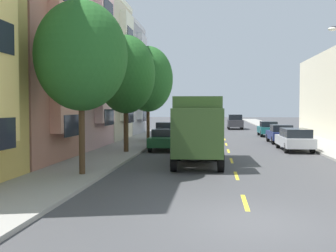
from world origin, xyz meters
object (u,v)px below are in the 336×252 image
at_px(parked_hatchback_teal, 268,129).
at_px(moving_charcoal_sedan, 235,122).
at_px(parked_suv_black, 190,121).
at_px(street_tree_second, 126,74).
at_px(parked_wagon_silver, 295,139).
at_px(delivery_box_truck, 197,126).
at_px(street_tree_third, 148,79).
at_px(parked_sedan_sky, 184,127).
at_px(street_tree_nearest, 81,56).
at_px(parked_hatchback_navy, 280,134).
at_px(parked_sedan_forest, 165,139).
at_px(parked_pickup_white, 170,133).

height_order(parked_hatchback_teal, moving_charcoal_sedan, moving_charcoal_sedan).
bearing_deg(parked_suv_black, street_tree_second, -93.81).
distance_m(parked_wagon_silver, moving_charcoal_sedan, 27.39).
distance_m(delivery_box_truck, parked_wagon_silver, 9.25).
bearing_deg(street_tree_third, moving_charcoal_sedan, 69.12).
bearing_deg(parked_suv_black, parked_sedan_sky, -89.89).
xyz_separation_m(street_tree_nearest, delivery_box_truck, (4.59, 4.84, -3.09)).
distance_m(street_tree_nearest, parked_suv_black, 41.32).
xyz_separation_m(parked_sedan_sky, parked_hatchback_navy, (8.59, -10.44, 0.01)).
height_order(parked_suv_black, parked_sedan_sky, parked_suv_black).
relative_size(delivery_box_truck, parked_hatchback_navy, 1.76).
relative_size(parked_hatchback_teal, parked_sedan_forest, 0.89).
bearing_deg(street_tree_second, parked_sedan_sky, 83.55).
xyz_separation_m(parked_pickup_white, parked_sedan_sky, (0.28, 11.25, -0.08)).
distance_m(parked_suv_black, parked_wagon_silver, 30.67).
bearing_deg(street_tree_nearest, parked_hatchback_teal, 67.06).
height_order(street_tree_second, parked_sedan_forest, street_tree_second).
distance_m(delivery_box_truck, moving_charcoal_sedan, 34.26).
height_order(street_tree_nearest, moving_charcoal_sedan, street_tree_nearest).
xyz_separation_m(street_tree_second, moving_charcoal_sedan, (8.20, 30.19, -3.94)).
distance_m(street_tree_third, parked_hatchback_navy, 11.66).
distance_m(parked_hatchback_teal, parked_sedan_forest, 16.54).
xyz_separation_m(parked_pickup_white, parked_suv_black, (0.25, 24.32, 0.16)).
bearing_deg(parked_sedan_sky, delivery_box_truck, -84.05).
height_order(street_tree_nearest, parked_sedan_forest, street_tree_nearest).
xyz_separation_m(street_tree_nearest, parked_sedan_forest, (2.10, 11.42, -4.27)).
bearing_deg(parked_hatchback_teal, parked_wagon_silver, -90.07).
relative_size(parked_sedan_sky, parked_hatchback_navy, 1.12).
xyz_separation_m(street_tree_third, parked_pickup_white, (1.90, -0.66, -4.40)).
bearing_deg(parked_hatchback_navy, street_tree_nearest, -121.53).
bearing_deg(moving_charcoal_sedan, parked_sedan_sky, -118.91).
bearing_deg(parked_pickup_white, street_tree_nearest, -96.49).
bearing_deg(parked_suv_black, street_tree_third, -95.20).
height_order(parked_suv_black, moving_charcoal_sedan, same).
bearing_deg(parked_sedan_forest, delivery_box_truck, -69.23).
bearing_deg(parked_sedan_forest, parked_hatchback_teal, 58.29).
xyz_separation_m(street_tree_second, delivery_box_truck, (4.59, -3.86, -3.00)).
relative_size(parked_sedan_forest, parked_hatchback_navy, 1.12).
bearing_deg(parked_hatchback_navy, delivery_box_truck, -115.92).
bearing_deg(parked_sedan_forest, parked_wagon_silver, 1.38).
height_order(parked_pickup_white, parked_suv_black, parked_suv_black).
bearing_deg(parked_sedan_sky, parked_sedan_forest, -90.29).
height_order(street_tree_nearest, parked_pickup_white, street_tree_nearest).
height_order(parked_pickup_white, parked_wagon_silver, parked_pickup_white).
bearing_deg(parked_wagon_silver, moving_charcoal_sedan, 95.39).
relative_size(delivery_box_truck, parked_sedan_sky, 1.58).
height_order(street_tree_third, delivery_box_truck, street_tree_third).
distance_m(street_tree_third, moving_charcoal_sedan, 23.39).
bearing_deg(moving_charcoal_sedan, parked_wagon_silver, -84.61).
xyz_separation_m(street_tree_nearest, street_tree_third, (0.00, 17.40, 0.21)).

